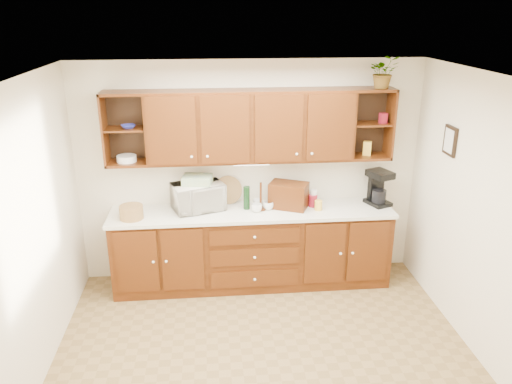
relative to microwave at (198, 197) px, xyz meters
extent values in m
plane|color=olive|center=(0.61, -1.53, -1.09)|extent=(4.00, 4.00, 0.00)
plane|color=white|center=(0.61, -1.53, 1.51)|extent=(4.00, 4.00, 0.00)
plane|color=#EFE5C9|center=(0.61, 0.22, 0.21)|extent=(4.00, 0.00, 4.00)
plane|color=#EFE5C9|center=(-1.39, -1.53, 0.21)|extent=(0.00, 3.50, 3.50)
plane|color=#EFE5C9|center=(2.61, -1.53, 0.21)|extent=(0.00, 3.50, 3.50)
cube|color=#351806|center=(0.61, -0.08, -0.64)|extent=(3.20, 0.60, 0.90)
cube|color=silver|center=(0.61, -0.09, -0.17)|extent=(3.24, 0.64, 0.04)
cube|color=#351806|center=(0.61, 0.05, 0.80)|extent=(2.30, 0.33, 0.80)
cube|color=black|center=(-0.76, 0.20, 0.80)|extent=(0.45, 0.02, 0.80)
cube|color=black|center=(1.99, 0.20, 0.80)|extent=(0.45, 0.02, 0.80)
cube|color=#351806|center=(-0.76, 0.05, 0.80)|extent=(0.43, 0.30, 0.02)
cube|color=#351806|center=(1.99, 0.05, 0.80)|extent=(0.43, 0.30, 0.02)
cube|color=#351806|center=(1.99, 0.05, 1.18)|extent=(0.45, 0.33, 0.03)
cube|color=white|center=(0.61, 0.00, 0.38)|extent=(0.40, 0.05, 0.02)
cube|color=black|center=(2.59, -0.63, 0.76)|extent=(0.03, 0.24, 0.30)
cylinder|color=#9E7742|center=(-0.73, -0.20, -0.08)|extent=(0.31, 0.31, 0.15)
imported|color=beige|center=(0.00, 0.00, 0.00)|extent=(0.65, 0.55, 0.31)
cube|color=#D5DD68|center=(0.00, 0.00, 0.20)|extent=(0.36, 0.28, 0.10)
cylinder|color=black|center=(0.55, -0.04, -0.02)|extent=(0.09, 0.09, 0.27)
cylinder|color=#9E7742|center=(0.35, 0.16, -0.15)|extent=(0.34, 0.10, 0.33)
cube|color=#351806|center=(1.04, -0.04, -0.01)|extent=(0.50, 0.42, 0.30)
cylinder|color=#351806|center=(0.71, -0.07, 0.01)|extent=(0.03, 0.03, 0.33)
cylinder|color=#351806|center=(0.71, -0.07, -0.15)|extent=(0.13, 0.13, 0.02)
imported|color=white|center=(0.80, -0.09, -0.11)|extent=(0.14, 0.14, 0.10)
imported|color=white|center=(0.68, 0.01, -0.11)|extent=(0.14, 0.14, 0.10)
imported|color=white|center=(0.66, -0.14, -0.11)|extent=(0.14, 0.14, 0.10)
cylinder|color=maroon|center=(1.33, -0.03, -0.09)|extent=(0.11, 0.11, 0.14)
cylinder|color=white|center=(1.34, -0.01, -0.06)|extent=(0.10, 0.10, 0.19)
cylinder|color=yellow|center=(1.37, -0.15, -0.10)|extent=(0.11, 0.11, 0.11)
cube|color=black|center=(2.11, -0.04, -0.13)|extent=(0.31, 0.35, 0.04)
cube|color=black|center=(2.11, 0.07, 0.04)|extent=(0.21, 0.13, 0.35)
cube|color=black|center=(2.11, -0.04, 0.22)|extent=(0.31, 0.35, 0.08)
cylinder|color=black|center=(2.11, -0.06, -0.04)|extent=(0.21, 0.21, 0.15)
imported|color=#2A309C|center=(-0.72, 0.03, 0.82)|extent=(0.20, 0.20, 0.04)
cylinder|color=white|center=(-0.77, 0.05, 0.46)|extent=(0.26, 0.26, 0.07)
cube|color=yellow|center=(1.96, 0.05, 0.51)|extent=(0.11, 0.10, 0.16)
cube|color=maroon|center=(2.10, 0.02, 0.86)|extent=(0.09, 0.08, 0.11)
imported|color=#999999|center=(2.06, 0.00, 1.37)|extent=(0.34, 0.30, 0.35)
camera|label=1|loc=(0.16, -5.36, 2.02)|focal=35.00mm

